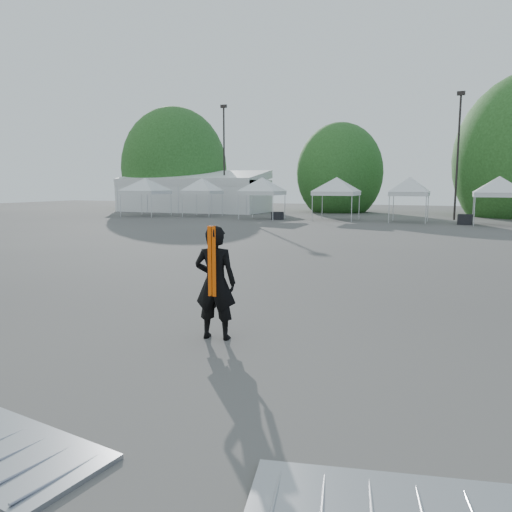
% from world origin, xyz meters
% --- Properties ---
extents(ground, '(120.00, 120.00, 0.00)m').
position_xyz_m(ground, '(0.00, 0.00, 0.00)').
color(ground, '#474442').
rests_on(ground, ground).
extents(marquee, '(15.00, 6.25, 4.23)m').
position_xyz_m(marquee, '(-22.00, 35.00, 1.97)').
color(marquee, white).
rests_on(marquee, ground).
extents(light_pole_west, '(0.60, 0.25, 10.30)m').
position_xyz_m(light_pole_west, '(-18.00, 34.00, 5.77)').
color(light_pole_west, black).
rests_on(light_pole_west, ground).
extents(light_pole_east, '(0.60, 0.25, 9.80)m').
position_xyz_m(light_pole_east, '(3.00, 32.00, 5.52)').
color(light_pole_east, black).
rests_on(light_pole_east, ground).
extents(tree_far_w, '(4.80, 4.80, 7.30)m').
position_xyz_m(tree_far_w, '(-26.00, 38.00, 4.54)').
color(tree_far_w, '#382314').
rests_on(tree_far_w, ground).
extents(tree_mid_w, '(4.16, 4.16, 6.33)m').
position_xyz_m(tree_mid_w, '(-8.00, 40.00, 3.93)').
color(tree_mid_w, '#382314').
rests_on(tree_mid_w, ground).
extents(tent_a, '(4.74, 4.74, 3.88)m').
position_xyz_m(tent_a, '(-22.33, 27.04, 3.06)').
color(tent_a, silver).
rests_on(tent_a, ground).
extents(tent_b, '(3.94, 3.94, 3.88)m').
position_xyz_m(tent_b, '(-17.53, 28.57, 3.06)').
color(tent_b, silver).
rests_on(tent_b, ground).
extents(tent_c, '(4.39, 4.39, 3.88)m').
position_xyz_m(tent_c, '(-11.49, 27.46, 3.06)').
color(tent_c, silver).
rests_on(tent_c, ground).
extents(tent_d, '(4.55, 4.55, 3.88)m').
position_xyz_m(tent_d, '(-5.57, 28.17, 3.06)').
color(tent_d, silver).
rests_on(tent_d, ground).
extents(tent_e, '(3.88, 3.88, 3.88)m').
position_xyz_m(tent_e, '(-0.13, 28.21, 3.06)').
color(tent_e, silver).
rests_on(tent_e, ground).
extents(tent_f, '(4.48, 4.48, 3.88)m').
position_xyz_m(tent_f, '(5.74, 27.38, 3.06)').
color(tent_f, silver).
rests_on(tent_f, ground).
extents(man, '(0.82, 0.60, 2.06)m').
position_xyz_m(man, '(-0.70, -2.48, 1.03)').
color(man, black).
rests_on(man, ground).
extents(barrier_left, '(2.47, 1.50, 0.07)m').
position_xyz_m(barrier_left, '(-1.01, -6.83, 0.04)').
color(barrier_left, '#9C9FA4').
rests_on(barrier_left, ground).
extents(crate_west, '(0.92, 0.80, 0.62)m').
position_xyz_m(crate_west, '(-10.00, 27.01, 0.31)').
color(crate_west, black).
rests_on(crate_west, ground).
extents(crate_mid, '(1.00, 0.82, 0.72)m').
position_xyz_m(crate_mid, '(3.74, 27.13, 0.36)').
color(crate_mid, black).
rests_on(crate_mid, ground).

